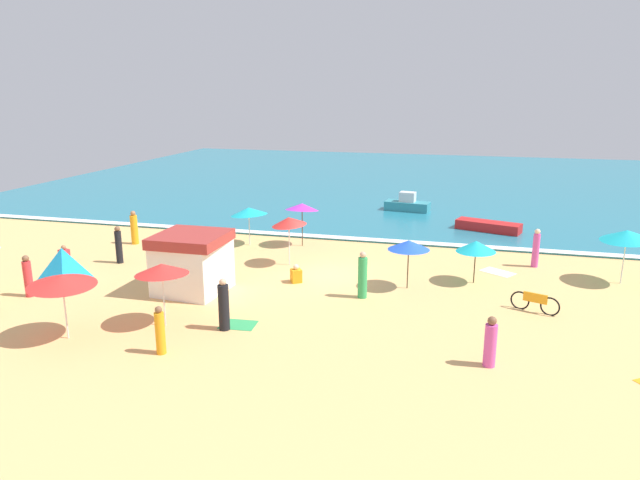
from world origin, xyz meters
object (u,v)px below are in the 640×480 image
(beachgoer_0, at_px, (296,275))
(beachgoer_3, at_px, (119,245))
(beach_umbrella_8, at_px, (62,281))
(beachgoer_6, at_px, (160,331))
(small_boat_0, at_px, (407,204))
(beach_tent, at_px, (63,264))
(beach_umbrella_3, at_px, (476,246))
(beach_umbrella_4, at_px, (627,235))
(small_boat_1, at_px, (488,226))
(beach_umbrella_5, at_px, (409,245))
(beachgoer_7, at_px, (363,276))
(beach_umbrella_7, at_px, (249,211))
(beach_umbrella_6, at_px, (302,207))
(beachgoer_1, at_px, (224,306))
(beach_umbrella_2, at_px, (289,221))
(beachgoer_8, at_px, (28,277))
(beachgoer_4, at_px, (490,343))
(beach_umbrella_1, at_px, (162,269))
(beachgoer_5, at_px, (64,255))
(parked_bicycle, at_px, (535,302))
(lifeguard_cabana, at_px, (192,262))
(beachgoer_2, at_px, (134,228))
(beachgoer_10, at_px, (536,249))

(beachgoer_0, distance_m, beachgoer_3, 9.04)
(beach_umbrella_8, height_order, beachgoer_6, beach_umbrella_8)
(small_boat_0, bearing_deg, beach_tent, -125.18)
(beach_umbrella_3, bearing_deg, beach_tent, -166.61)
(beach_umbrella_4, distance_m, small_boat_1, 9.78)
(beach_umbrella_5, bearing_deg, beachgoer_7, -135.51)
(beach_umbrella_5, xyz_separation_m, beach_umbrella_7, (-8.91, 4.80, -0.03))
(beach_umbrella_4, relative_size, beach_umbrella_6, 1.22)
(beachgoer_0, height_order, beachgoer_1, beachgoer_1)
(small_boat_0, bearing_deg, beachgoer_3, -127.88)
(beach_umbrella_2, relative_size, beachgoer_8, 1.39)
(beach_umbrella_8, relative_size, small_boat_0, 1.00)
(beach_umbrella_8, height_order, beachgoer_1, beach_umbrella_8)
(beach_umbrella_7, xyz_separation_m, beachgoer_3, (-4.81, -4.66, -0.97))
(beachgoer_4, relative_size, beachgoer_6, 1.00)
(beach_umbrella_5, bearing_deg, beach_umbrella_4, 18.50)
(beach_umbrella_3, distance_m, beachgoer_8, 18.35)
(beachgoer_8, bearing_deg, small_boat_0, 57.85)
(beach_umbrella_1, bearing_deg, beachgoer_5, 146.68)
(beach_umbrella_5, bearing_deg, beach_umbrella_3, 27.84)
(beachgoer_1, distance_m, beachgoer_8, 8.98)
(beach_umbrella_3, height_order, parked_bicycle, beach_umbrella_3)
(beachgoer_7, xyz_separation_m, small_boat_1, (5.07, 12.53, -0.53))
(lifeguard_cabana, relative_size, beach_umbrella_4, 0.95)
(beach_tent, bearing_deg, beachgoer_7, 4.89)
(beach_umbrella_7, height_order, beach_tent, beach_umbrella_7)
(beach_umbrella_5, xyz_separation_m, beachgoer_7, (-1.61, -1.58, -0.97))
(beachgoer_7, bearing_deg, beach_umbrella_3, 34.93)
(beachgoer_7, bearing_deg, beach_umbrella_8, -144.22)
(lifeguard_cabana, bearing_deg, beach_umbrella_3, 19.88)
(beach_umbrella_8, distance_m, beachgoer_2, 12.31)
(beach_umbrella_1, xyz_separation_m, beachgoer_3, (-5.92, 6.25, -1.21))
(beach_umbrella_6, relative_size, parked_bicycle, 1.39)
(beach_umbrella_4, xyz_separation_m, beachgoer_0, (-13.50, -3.38, -1.80))
(beachgoer_5, bearing_deg, beachgoer_2, 72.20)
(beach_umbrella_4, bearing_deg, beach_umbrella_1, -151.39)
(beach_umbrella_4, xyz_separation_m, beachgoer_1, (-14.42, -8.85, -1.27))
(beach_umbrella_2, distance_m, beachgoer_10, 11.57)
(beach_umbrella_3, xyz_separation_m, small_boat_0, (-4.43, 14.12, -1.11))
(parked_bicycle, xyz_separation_m, beachgoer_4, (-1.73, -4.96, 0.36))
(beachgoer_8, bearing_deg, beachgoer_10, 25.10)
(beach_umbrella_5, relative_size, beach_umbrella_6, 1.01)
(small_boat_1, bearing_deg, beach_umbrella_3, -94.60)
(beach_umbrella_3, height_order, beach_tent, beach_umbrella_3)
(beachgoer_8, xyz_separation_m, beachgoer_10, (19.98, 9.36, 0.06))
(beach_umbrella_2, bearing_deg, beachgoer_0, -65.86)
(beach_umbrella_4, height_order, small_boat_1, beach_umbrella_4)
(beach_umbrella_2, xyz_separation_m, beachgoer_2, (-9.19, 1.56, -1.26))
(beach_umbrella_5, xyz_separation_m, beachgoer_3, (-13.72, 0.15, -1.00))
(beach_umbrella_7, height_order, beachgoer_1, beach_umbrella_7)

